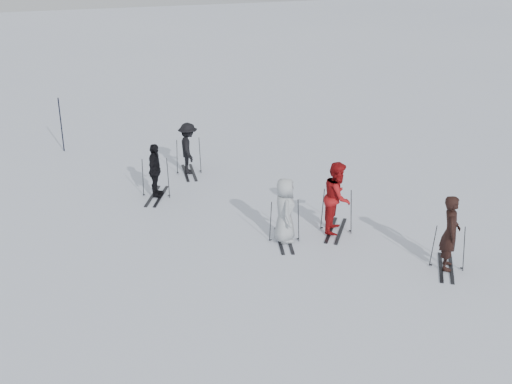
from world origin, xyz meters
TOP-DOWN VIEW (x-y plane):
  - ground at (0.00, 0.00)m, footprint 120.00×120.00m
  - skier_near_dark at (3.48, -3.08)m, footprint 0.76×0.83m
  - skier_red at (1.92, -0.19)m, footprint 1.18×1.23m
  - skier_grey at (0.33, -0.26)m, footprint 0.78×0.98m
  - skier_uphill_left at (-2.18, 4.07)m, footprint 0.81×1.08m
  - skier_uphill_far at (-0.64, 5.77)m, footprint 0.81×1.22m
  - skis_near_dark at (3.48, -3.08)m, footprint 1.83×1.63m
  - skis_red at (1.92, -0.19)m, footprint 1.98×1.81m
  - skis_grey at (0.33, -0.26)m, footprint 1.85×1.31m
  - skis_uphill_left at (-2.18, 4.07)m, footprint 2.03×1.65m
  - skis_uphill_far at (-0.64, 5.77)m, footprint 1.88×1.19m
  - piste_marker at (-4.45, 9.83)m, footprint 0.06×0.06m

SIDE VIEW (x-z plane):
  - ground at x=0.00m, z-range 0.00..0.00m
  - skis_near_dark at x=3.48m, z-range 0.00..1.19m
  - skis_grey at x=0.33m, z-range 0.00..1.22m
  - skis_uphill_far at x=-0.64m, z-range 0.00..1.29m
  - skis_red at x=1.92m, z-range 0.00..1.29m
  - skis_uphill_left at x=-2.18m, z-range 0.00..1.31m
  - skier_uphill_left at x=-2.18m, z-range 0.00..1.70m
  - skier_uphill_far at x=-0.64m, z-range 0.00..1.76m
  - skier_grey at x=0.33m, z-range 0.00..1.77m
  - skier_near_dark at x=3.48m, z-range 0.00..1.90m
  - skier_red at x=1.92m, z-range 0.00..1.99m
  - piste_marker at x=-4.45m, z-range 0.00..2.07m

